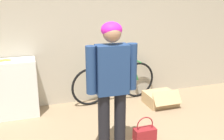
# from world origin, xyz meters

# --- Properties ---
(wall_back) EXTENTS (8.00, 0.07, 2.60)m
(wall_back) POSITION_xyz_m (0.00, 2.48, 1.30)
(wall_back) COLOR #B7AD99
(wall_back) RESTS_ON ground_plane
(side_shelf) EXTENTS (0.87, 0.43, 0.93)m
(side_shelf) POSITION_xyz_m (-1.26, 2.21, 0.47)
(side_shelf) COLOR white
(side_shelf) RESTS_ON ground_plane
(person) EXTENTS (0.62, 0.23, 1.64)m
(person) POSITION_xyz_m (-0.01, 0.72, 0.96)
(person) COLOR black
(person) RESTS_ON ground_plane
(bicycle) EXTENTS (1.66, 0.46, 0.76)m
(bicycle) POSITION_xyz_m (0.56, 2.27, 0.37)
(bicycle) COLOR black
(bicycle) RESTS_ON ground_plane
(handbag) EXTENTS (0.30, 0.15, 0.35)m
(handbag) POSITION_xyz_m (0.48, 0.81, 0.10)
(handbag) COLOR maroon
(handbag) RESTS_ON ground_plane
(cardboard_box) EXTENTS (0.54, 0.55, 0.31)m
(cardboard_box) POSITION_xyz_m (1.29, 1.85, 0.11)
(cardboard_box) COLOR tan
(cardboard_box) RESTS_ON ground_plane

